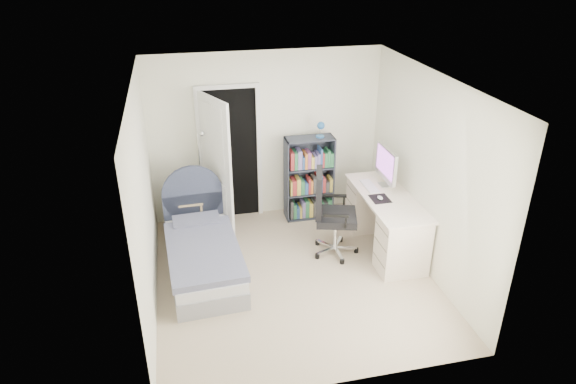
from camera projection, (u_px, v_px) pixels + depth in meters
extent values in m
cube|color=tan|center=(294.00, 278.00, 6.54)|extent=(3.40, 3.60, 0.05)
cube|color=white|center=(295.00, 79.00, 5.41)|extent=(3.40, 3.60, 0.05)
cube|color=white|center=(266.00, 136.00, 7.57)|extent=(3.40, 0.05, 2.50)
cube|color=white|center=(343.00, 278.00, 4.38)|extent=(3.40, 0.05, 2.50)
cube|color=white|center=(142.00, 203.00, 5.64)|extent=(0.05, 3.60, 2.50)
cube|color=white|center=(431.00, 175.00, 6.31)|extent=(0.05, 3.60, 2.50)
cube|color=black|center=(230.00, 155.00, 7.55)|extent=(0.80, 0.01, 2.00)
cube|color=white|center=(201.00, 158.00, 7.44)|extent=(0.06, 0.06, 2.00)
cube|color=white|center=(259.00, 153.00, 7.61)|extent=(0.06, 0.06, 2.00)
cube|color=white|center=(227.00, 86.00, 7.07)|extent=(0.92, 0.06, 0.06)
cube|color=white|center=(216.00, 167.00, 7.16)|extent=(0.36, 0.75, 2.00)
cube|color=gray|center=(204.00, 266.00, 6.53)|extent=(0.93, 1.80, 0.23)
cube|color=silver|center=(203.00, 254.00, 6.45)|extent=(0.91, 1.77, 0.14)
cube|color=slate|center=(204.00, 251.00, 6.33)|extent=(0.95, 1.54, 0.09)
cube|color=slate|center=(197.00, 222.00, 6.95)|extent=(0.65, 0.39, 0.11)
cube|color=#394059|center=(195.00, 216.00, 7.22)|extent=(0.84, 0.10, 0.70)
cylinder|color=#394059|center=(193.00, 194.00, 7.06)|extent=(0.84, 0.10, 0.84)
cylinder|color=tan|center=(174.00, 223.00, 7.19)|extent=(0.04, 0.04, 0.56)
cylinder|color=tan|center=(174.00, 210.00, 7.53)|extent=(0.04, 0.04, 0.56)
cylinder|color=tan|center=(202.00, 220.00, 7.26)|extent=(0.04, 0.04, 0.56)
cylinder|color=tan|center=(200.00, 208.00, 7.60)|extent=(0.04, 0.04, 0.56)
cube|color=tan|center=(186.00, 199.00, 7.28)|extent=(0.45, 0.45, 0.03)
cube|color=tan|center=(188.00, 220.00, 7.43)|extent=(0.40, 0.40, 0.02)
cube|color=#B24C33|center=(182.00, 197.00, 7.25)|extent=(0.18, 0.25, 0.03)
cube|color=#3F598C|center=(182.00, 196.00, 7.24)|extent=(0.17, 0.23, 0.03)
cube|color=#D8CC7F|center=(182.00, 194.00, 7.23)|extent=(0.16, 0.22, 0.03)
cylinder|color=silver|center=(205.00, 224.00, 7.70)|extent=(0.21, 0.21, 0.02)
cylinder|color=silver|center=(201.00, 179.00, 7.38)|extent=(0.02, 0.02, 1.48)
sphere|color=silver|center=(202.00, 133.00, 7.04)|extent=(0.09, 0.09, 0.09)
cube|color=#323744|center=(286.00, 180.00, 7.61)|extent=(0.02, 0.31, 1.28)
cube|color=#323744|center=(331.00, 176.00, 7.75)|extent=(0.02, 0.31, 1.28)
cube|color=#323744|center=(310.00, 138.00, 7.40)|extent=(0.72, 0.31, 0.02)
cube|color=#323744|center=(308.00, 215.00, 7.96)|extent=(0.72, 0.31, 0.02)
cube|color=#323744|center=(306.00, 174.00, 7.81)|extent=(0.72, 0.01, 1.28)
cube|color=#323744|center=(309.00, 192.00, 7.78)|extent=(0.68, 0.29, 0.02)
cube|color=#323744|center=(309.00, 167.00, 7.60)|extent=(0.68, 0.29, 0.02)
cylinder|color=#2663A7|center=(320.00, 136.00, 7.43)|extent=(0.12, 0.12, 0.02)
cylinder|color=silver|center=(320.00, 131.00, 7.39)|extent=(0.02, 0.02, 0.16)
sphere|color=#2663A7|center=(321.00, 126.00, 7.32)|extent=(0.11, 0.11, 0.11)
cube|color=#3F3F3F|center=(291.00, 208.00, 7.82)|extent=(0.05, 0.22, 0.28)
cube|color=#337F4C|center=(294.00, 209.00, 7.84)|extent=(0.04, 0.22, 0.23)
cube|color=#335999|center=(297.00, 211.00, 7.86)|extent=(0.04, 0.22, 0.18)
cube|color=#D8BF4C|center=(300.00, 210.00, 7.87)|extent=(0.03, 0.22, 0.18)
cube|color=#7F72B2|center=(302.00, 208.00, 7.86)|extent=(0.05, 0.22, 0.26)
cube|color=#337F4C|center=(306.00, 207.00, 7.87)|extent=(0.05, 0.22, 0.27)
cube|color=#D8BF4C|center=(310.00, 208.00, 7.89)|extent=(0.05, 0.22, 0.23)
cube|color=#3F3F3F|center=(313.00, 207.00, 7.89)|extent=(0.05, 0.22, 0.25)
cube|color=#994C7F|center=(316.00, 207.00, 7.91)|extent=(0.03, 0.22, 0.23)
cube|color=#B23333|center=(319.00, 207.00, 7.92)|extent=(0.04, 0.22, 0.22)
cube|color=#337F4C|center=(321.00, 207.00, 7.92)|extent=(0.03, 0.22, 0.22)
cube|color=#3F3F3F|center=(324.00, 207.00, 7.94)|extent=(0.06, 0.22, 0.22)
cube|color=#337F4C|center=(328.00, 205.00, 7.94)|extent=(0.06, 0.22, 0.26)
cube|color=#D8BF4C|center=(290.00, 186.00, 7.65)|extent=(0.03, 0.22, 0.22)
cube|color=#B23333|center=(293.00, 186.00, 7.66)|extent=(0.06, 0.22, 0.23)
cube|color=#D8BF4C|center=(297.00, 185.00, 7.67)|extent=(0.06, 0.22, 0.25)
cube|color=#337F4C|center=(301.00, 186.00, 7.69)|extent=(0.06, 0.22, 0.21)
cube|color=#335999|center=(305.00, 186.00, 7.71)|extent=(0.05, 0.22, 0.18)
cube|color=#B23333|center=(308.00, 184.00, 7.70)|extent=(0.03, 0.22, 0.24)
cube|color=orange|center=(310.00, 185.00, 7.72)|extent=(0.03, 0.22, 0.20)
cube|color=#3F3F3F|center=(314.00, 183.00, 7.72)|extent=(0.05, 0.22, 0.25)
cube|color=#B23333|center=(317.00, 182.00, 7.72)|extent=(0.03, 0.22, 0.28)
cube|color=#335999|center=(319.00, 182.00, 7.73)|extent=(0.04, 0.22, 0.27)
cube|color=#B23333|center=(322.00, 183.00, 7.75)|extent=(0.04, 0.22, 0.23)
cube|color=#3F3F3F|center=(326.00, 185.00, 7.77)|extent=(0.06, 0.22, 0.16)
cube|color=#D8BF4C|center=(330.00, 183.00, 7.77)|extent=(0.05, 0.22, 0.21)
cube|color=#B23333|center=(291.00, 160.00, 7.46)|extent=(0.05, 0.22, 0.27)
cube|color=#337F4C|center=(295.00, 159.00, 7.47)|extent=(0.04, 0.22, 0.26)
cube|color=#7F72B2|center=(299.00, 159.00, 7.48)|extent=(0.06, 0.22, 0.28)
cube|color=#335999|center=(302.00, 161.00, 7.51)|extent=(0.03, 0.22, 0.19)
cube|color=orange|center=(305.00, 159.00, 7.51)|extent=(0.04, 0.22, 0.24)
cube|color=#994C7F|center=(308.00, 159.00, 7.52)|extent=(0.05, 0.22, 0.25)
cube|color=#D8BF4C|center=(311.00, 161.00, 7.54)|extent=(0.04, 0.22, 0.18)
cube|color=#7F72B2|center=(314.00, 160.00, 7.55)|extent=(0.04, 0.22, 0.19)
cube|color=#7F72B2|center=(317.00, 159.00, 7.55)|extent=(0.04, 0.22, 0.21)
cube|color=#335999|center=(320.00, 157.00, 7.54)|extent=(0.03, 0.22, 0.29)
cube|color=#B23333|center=(322.00, 158.00, 7.56)|extent=(0.03, 0.22, 0.22)
cube|color=#337F4C|center=(324.00, 158.00, 7.57)|extent=(0.04, 0.22, 0.22)
cube|color=#337F4C|center=(327.00, 157.00, 7.57)|extent=(0.03, 0.22, 0.25)
cube|color=#337F4C|center=(330.00, 158.00, 7.59)|extent=(0.06, 0.22, 0.21)
cube|color=#F5E2CD|center=(388.00, 197.00, 6.81)|extent=(0.65, 1.63, 0.03)
cube|color=#F5E2CD|center=(403.00, 245.00, 6.48)|extent=(0.60, 0.43, 0.76)
cube|color=#F5E2CD|center=(370.00, 204.00, 7.49)|extent=(0.60, 0.43, 0.76)
cube|color=silver|center=(386.00, 185.00, 7.10)|extent=(0.17, 0.17, 0.01)
cube|color=silver|center=(389.00, 176.00, 7.06)|extent=(0.03, 0.07, 0.24)
cube|color=silver|center=(386.00, 164.00, 6.96)|extent=(0.05, 0.61, 0.43)
cube|color=#BD57D3|center=(385.00, 162.00, 6.94)|extent=(0.00, 0.54, 0.35)
cube|color=white|center=(370.00, 186.00, 7.06)|extent=(0.14, 0.43, 0.02)
cube|color=black|center=(380.00, 199.00, 6.73)|extent=(0.24, 0.28, 0.00)
ellipsoid|color=white|center=(380.00, 198.00, 6.72)|extent=(0.07, 0.11, 0.03)
cube|color=silver|center=(346.00, 248.00, 7.00)|extent=(0.31, 0.12, 0.03)
cylinder|color=black|center=(356.00, 250.00, 7.01)|extent=(0.08, 0.08, 0.07)
cube|color=silver|center=(338.00, 242.00, 7.13)|extent=(0.21, 0.28, 0.03)
cylinder|color=black|center=(341.00, 239.00, 7.27)|extent=(0.08, 0.08, 0.07)
cube|color=silver|center=(326.00, 244.00, 7.09)|extent=(0.22, 0.27, 0.03)
cylinder|color=black|center=(317.00, 242.00, 7.19)|extent=(0.08, 0.08, 0.07)
cube|color=silver|center=(326.00, 251.00, 6.94)|extent=(0.30, 0.15, 0.03)
cylinder|color=black|center=(317.00, 256.00, 6.88)|extent=(0.08, 0.08, 0.07)
cube|color=silver|center=(338.00, 253.00, 6.88)|extent=(0.06, 0.31, 0.03)
cylinder|color=black|center=(342.00, 261.00, 6.77)|extent=(0.08, 0.08, 0.07)
cylinder|color=silver|center=(335.00, 233.00, 6.91)|extent=(0.07, 0.07, 0.46)
cube|color=black|center=(336.00, 217.00, 6.80)|extent=(0.65, 0.65, 0.10)
cube|color=black|center=(319.00, 193.00, 6.66)|extent=(0.20, 0.48, 0.60)
cube|color=black|center=(336.00, 216.00, 6.47)|extent=(0.33, 0.13, 0.03)
cube|color=black|center=(335.00, 196.00, 6.98)|extent=(0.33, 0.13, 0.03)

